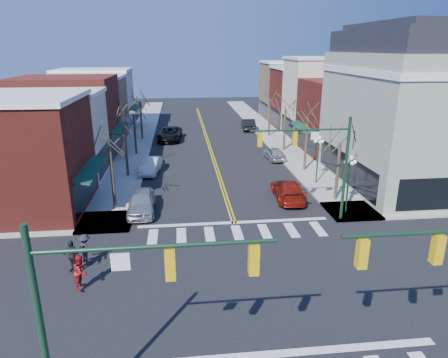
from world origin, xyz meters
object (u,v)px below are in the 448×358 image
object	(u,v)px
victorian_corner	(420,107)
car_left_near	(141,202)
lamppost_corner	(349,174)
car_right_far	(248,124)
pedestrian_dark_b	(85,248)
pedestrian_red_b	(81,271)
car_left_mid	(150,166)
car_right_near	(288,190)
car_right_mid	(274,153)
lamppost_midblock	(318,151)
pedestrian_dark_a	(72,256)
car_left_far	(170,134)

from	to	relation	value
victorian_corner	car_left_near	xyz separation A→B (m)	(-22.90, -4.21, -5.85)
lamppost_corner	car_left_near	bearing A→B (deg)	173.00
car_right_far	pedestrian_dark_b	distance (m)	39.51
car_left_near	pedestrian_red_b	world-z (taller)	pedestrian_red_b
car_left_mid	victorian_corner	bearing A→B (deg)	-5.53
lamppost_corner	pedestrian_red_b	bearing A→B (deg)	-155.01
lamppost_corner	car_right_far	bearing A→B (deg)	93.30
car_left_near	car_right_far	size ratio (longest dim) A/B	0.96
car_right_near	car_right_far	size ratio (longest dim) A/B	1.06
car_left_near	car_right_mid	bearing A→B (deg)	44.35
lamppost_midblock	pedestrian_red_b	bearing A→B (deg)	-139.44
car_right_mid	pedestrian_red_b	size ratio (longest dim) A/B	2.28
victorian_corner	lamppost_corner	bearing A→B (deg)	-144.14
lamppost_corner	car_right_near	size ratio (longest dim) A/B	0.83
lamppost_midblock	car_right_far	bearing A→B (deg)	94.17
victorian_corner	lamppost_midblock	xyz separation A→B (m)	(-8.30, 0.50, -3.70)
car_right_mid	pedestrian_dark_b	size ratio (longest dim) A/B	2.44
lamppost_corner	car_right_near	xyz separation A→B (m)	(-3.40, 3.25, -2.21)
car_right_mid	lamppost_corner	bearing A→B (deg)	91.36
lamppost_midblock	pedestrian_dark_a	xyz separation A→B (m)	(-17.49, -12.68, -1.92)
car_left_mid	car_right_near	bearing A→B (deg)	-28.35
lamppost_midblock	car_left_mid	distance (m)	15.58
pedestrian_red_b	pedestrian_dark_a	size ratio (longest dim) A/B	0.99
victorian_corner	lamppost_midblock	distance (m)	9.10
car_right_mid	victorian_corner	bearing A→B (deg)	133.26
car_right_near	pedestrian_dark_a	size ratio (longest dim) A/B	2.91
victorian_corner	car_left_far	xyz separation A→B (m)	(-21.30, 19.49, -5.81)
car_left_mid	pedestrian_dark_a	xyz separation A→B (m)	(-2.89, -17.63, 0.31)
car_right_near	car_right_far	xyz separation A→B (m)	(1.60, 27.93, 0.06)
pedestrian_dark_b	lamppost_midblock	bearing A→B (deg)	-110.92
car_left_mid	car_left_near	bearing A→B (deg)	-82.16
victorian_corner	car_right_near	world-z (taller)	victorian_corner
lamppost_corner	car_left_far	bearing A→B (deg)	117.02
car_right_near	victorian_corner	bearing A→B (deg)	-163.22
car_left_near	car_right_far	xyz separation A→B (m)	(12.80, 29.39, 0.01)
car_right_mid	car_right_near	bearing A→B (deg)	76.58
lamppost_midblock	car_right_mid	size ratio (longest dim) A/B	1.08
lamppost_midblock	lamppost_corner	bearing A→B (deg)	-90.00
car_left_far	car_right_mid	world-z (taller)	car_left_far
car_right_near	pedestrian_dark_b	bearing A→B (deg)	35.65
lamppost_midblock	car_right_near	distance (m)	5.19
pedestrian_dark_a	pedestrian_red_b	bearing A→B (deg)	-33.29
pedestrian_dark_b	car_right_mid	bearing A→B (deg)	-92.72
car_right_near	car_right_far	world-z (taller)	car_right_far
lamppost_midblock	car_right_near	xyz separation A→B (m)	(-3.40, -3.25, -2.21)
car_right_near	car_right_far	distance (m)	27.98
car_right_far	victorian_corner	bearing A→B (deg)	115.76
car_left_near	victorian_corner	bearing A→B (deg)	9.22
car_left_far	pedestrian_red_b	bearing A→B (deg)	-91.58
pedestrian_red_b	pedestrian_dark_b	size ratio (longest dim) A/B	1.07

